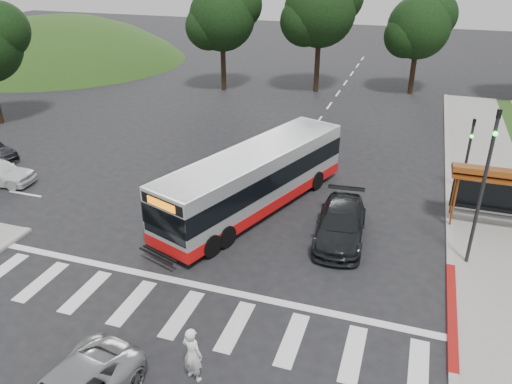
% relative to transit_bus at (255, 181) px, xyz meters
% --- Properties ---
extents(ground, '(140.00, 140.00, 0.00)m').
position_rel_transit_bus_xyz_m(ground, '(0.09, -3.29, -1.51)').
color(ground, black).
rests_on(ground, ground).
extents(sidewalk_east, '(4.00, 40.00, 0.12)m').
position_rel_transit_bus_xyz_m(sidewalk_east, '(11.09, 4.71, -1.45)').
color(sidewalk_east, gray).
rests_on(sidewalk_east, ground).
extents(curb_east, '(0.30, 40.00, 0.15)m').
position_rel_transit_bus_xyz_m(curb_east, '(9.09, 4.71, -1.43)').
color(curb_east, '#9E9991').
rests_on(curb_east, ground).
extents(curb_east_red, '(0.32, 6.00, 0.15)m').
position_rel_transit_bus_xyz_m(curb_east_red, '(9.09, -5.29, -1.43)').
color(curb_east_red, maroon).
rests_on(curb_east_red, ground).
extents(hillside_nw, '(44.00, 44.00, 10.00)m').
position_rel_transit_bus_xyz_m(hillside_nw, '(-31.91, 26.71, -1.51)').
color(hillside_nw, '#234516').
rests_on(hillside_nw, ground).
extents(crosswalk_ladder, '(18.00, 2.60, 0.01)m').
position_rel_transit_bus_xyz_m(crosswalk_ladder, '(0.09, -8.29, -1.50)').
color(crosswalk_ladder, silver).
rests_on(crosswalk_ladder, ground).
extents(bus_shelter, '(4.20, 1.60, 2.86)m').
position_rel_transit_bus_xyz_m(bus_shelter, '(10.89, 1.82, 0.84)').
color(bus_shelter, brown).
rests_on(bus_shelter, sidewalk_east).
extents(traffic_signal_ne_tall, '(0.18, 0.37, 6.50)m').
position_rel_transit_bus_xyz_m(traffic_signal_ne_tall, '(9.69, -1.79, 2.37)').
color(traffic_signal_ne_tall, black).
rests_on(traffic_signal_ne_tall, ground).
extents(traffic_signal_ne_short, '(0.18, 0.37, 4.00)m').
position_rel_transit_bus_xyz_m(traffic_signal_ne_short, '(9.69, 5.20, 0.97)').
color(traffic_signal_ne_short, black).
rests_on(traffic_signal_ne_short, ground).
extents(tree_north_a, '(6.60, 6.15, 10.17)m').
position_rel_transit_bus_xyz_m(tree_north_a, '(-1.83, 22.78, 5.42)').
color(tree_north_a, black).
rests_on(tree_north_a, ground).
extents(tree_north_b, '(5.72, 5.33, 8.43)m').
position_rel_transit_bus_xyz_m(tree_north_b, '(6.16, 24.77, 4.16)').
color(tree_north_b, black).
rests_on(tree_north_b, ground).
extents(tree_north_c, '(6.16, 5.74, 9.30)m').
position_rel_transit_bus_xyz_m(tree_north_c, '(-9.83, 20.78, 4.79)').
color(tree_north_c, black).
rests_on(tree_north_c, ground).
extents(transit_bus, '(6.32, 11.83, 3.01)m').
position_rel_transit_bus_xyz_m(transit_bus, '(0.00, 0.00, 0.00)').
color(transit_bus, '#AFB1B4').
rests_on(transit_bus, ground).
extents(pedestrian, '(0.78, 0.61, 1.88)m').
position_rel_transit_bus_xyz_m(pedestrian, '(1.71, -10.79, -0.57)').
color(pedestrian, white).
rests_on(pedestrian, ground).
extents(dark_sedan, '(2.44, 5.19, 1.47)m').
position_rel_transit_bus_xyz_m(dark_sedan, '(4.46, -1.46, -0.77)').
color(dark_sedan, black).
rests_on(dark_sedan, ground).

